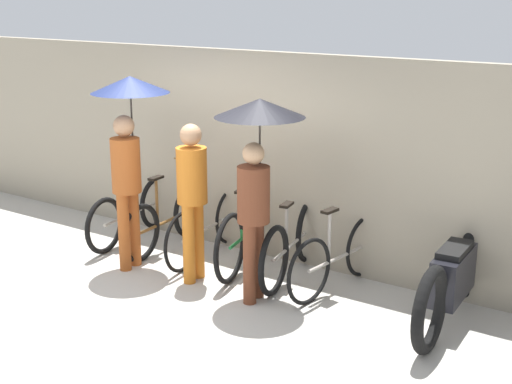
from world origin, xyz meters
TOP-DOWN VIEW (x-y plane):
  - ground_plane at (0.00, 0.00)m, footprint 30.00×30.00m
  - back_wall at (0.00, 1.82)m, footprint 12.08×0.12m
  - parked_bicycle_0 at (-1.42, 1.29)m, footprint 0.44×1.74m
  - parked_bicycle_1 at (-0.85, 1.29)m, footprint 0.44×1.68m
  - parked_bicycle_2 at (-0.29, 1.36)m, footprint 0.44×1.75m
  - parked_bicycle_3 at (0.28, 1.36)m, footprint 0.53×1.73m
  - parked_bicycle_4 at (0.85, 1.38)m, footprint 0.50×1.76m
  - parked_bicycle_5 at (1.42, 1.36)m, footprint 0.44×1.66m
  - pedestrian_leading at (-0.80, 0.66)m, footprint 0.85×0.85m
  - pedestrian_center at (0.03, 0.70)m, footprint 0.32×0.32m
  - pedestrian_trailing at (0.84, 0.71)m, footprint 0.88×0.88m
  - motorcycle at (2.66, 1.26)m, footprint 0.58×2.13m

SIDE VIEW (x-z plane):
  - ground_plane at x=0.00m, z-range 0.00..0.00m
  - parked_bicycle_0 at x=-1.42m, z-range -0.18..0.89m
  - parked_bicycle_1 at x=-0.85m, z-range -0.15..0.86m
  - parked_bicycle_5 at x=1.42m, z-range -0.14..0.87m
  - parked_bicycle_2 at x=-0.29m, z-range -0.15..0.89m
  - parked_bicycle_4 at x=0.85m, z-range -0.12..0.87m
  - parked_bicycle_3 at x=0.28m, z-range -0.14..0.94m
  - motorcycle at x=2.66m, z-range -0.05..0.91m
  - pedestrian_center at x=0.03m, z-range 0.15..1.85m
  - back_wall at x=0.00m, z-range 0.00..2.37m
  - pedestrian_trailing at x=0.84m, z-range 0.52..2.54m
  - pedestrian_leading at x=-0.80m, z-range 0.52..2.65m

